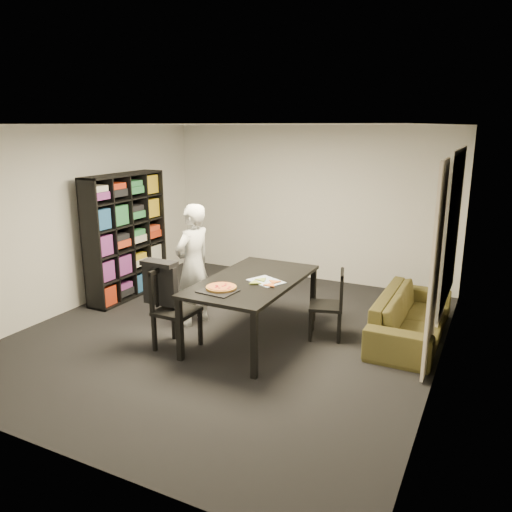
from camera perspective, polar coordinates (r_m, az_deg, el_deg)
The scene contains 16 objects.
room at distance 6.10m, azimuth -3.06°, elevation 2.46°, with size 5.01×5.51×2.61m.
window_pane at distance 5.91m, azimuth 21.56°, elevation 3.02°, with size 0.02×1.40×1.60m, color black.
window_frame at distance 5.91m, azimuth 21.51°, elevation 3.03°, with size 0.03×1.52×1.72m, color white.
curtain_left at distance 5.49m, azimuth 19.82°, elevation -1.42°, with size 0.03×0.70×2.25m, color silver.
curtain_right at distance 6.49m, azimuth 20.96°, elevation 0.89°, with size 0.03×0.70×2.25m, color silver.
bookshelf at distance 7.88m, azimuth -14.62°, elevation 2.20°, with size 0.35×1.50×1.90m, color black.
dining_table at distance 6.08m, azimuth -0.42°, elevation -3.29°, with size 1.04×1.88×0.78m.
chair_left at distance 6.02m, azimuth -9.80°, elevation -5.28°, with size 0.46×0.46×0.98m.
chair_right at distance 6.27m, azimuth 8.79°, elevation -4.99°, with size 0.50×0.50×0.87m.
draped_jacket at distance 6.02m, azimuth -10.93°, elevation -2.83°, with size 0.45×0.19×0.54m.
person at distance 6.62m, azimuth -7.19°, elevation -1.02°, with size 0.59×0.39×1.62m, color silver.
baking_tray at distance 5.63m, azimuth -4.38°, elevation -4.03°, with size 0.40×0.32×0.01m, color black.
pepperoni_pizza at distance 5.69m, azimuth -4.00°, elevation -3.59°, with size 0.35×0.35×0.03m.
kitchen_towel at distance 5.97m, azimuth 1.16°, elevation -2.91°, with size 0.40×0.30×0.01m, color white.
pizza_slices at distance 5.90m, azimuth 1.05°, elevation -3.01°, with size 0.37×0.31×0.01m, color gold, non-canonical shape.
sofa at distance 6.58m, azimuth 17.33°, elevation -6.57°, with size 1.93×0.75×0.56m, color #463C1C.
Camera 1 is at (2.94, -5.19, 2.59)m, focal length 35.00 mm.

